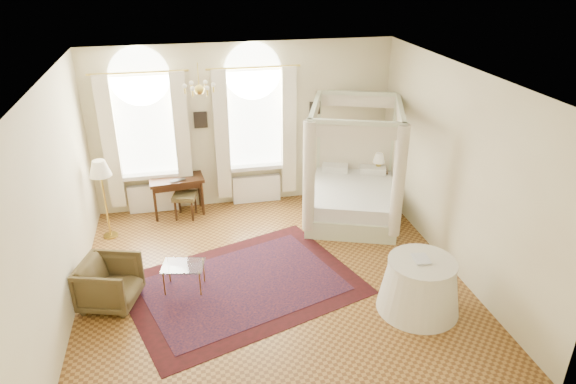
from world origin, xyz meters
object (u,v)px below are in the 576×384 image
Objects in this scene: canopy_bed at (352,193)px; writing_desk at (177,183)px; armchair at (110,283)px; side_table at (420,285)px; stool at (185,198)px; floor_lamp at (100,172)px; coffee_table at (183,267)px; nightstand at (374,183)px.

writing_desk is at bearing 165.71° from canopy_bed.
armchair is at bearing -156.56° from canopy_bed.
armchair is 4.58m from side_table.
armchair reaches higher than stool.
stool is 0.44× the size of side_table.
writing_desk reaches higher than stool.
armchair is 2.32m from floor_lamp.
side_table is at bearing -48.52° from writing_desk.
canopy_bed is 3.55× the size of coffee_table.
stool is at bearing -179.17° from nightstand.
writing_desk is 0.72× the size of floor_lamp.
canopy_bed is 3.78m from coffee_table.
coffee_table is at bearing -89.34° from writing_desk.
nightstand is at bearing -45.34° from armchair.
coffee_table is (1.08, 0.15, 0.03)m from armchair.
nightstand is 3.99m from stool.
side_table reaches higher than coffee_table.
floor_lamp is (-5.40, -0.54, 0.96)m from nightstand.
coffee_table is at bearing 160.04° from side_table.
canopy_bed is at bearing 27.86° from coffee_table.
writing_desk reaches higher than coffee_table.
armchair is 0.53× the size of floor_lamp.
stool is 2.44m from coffee_table.
side_table is (0.03, -2.99, -0.12)m from canopy_bed.
writing_desk is 2.64m from coffee_table.
side_table reaches higher than nightstand.
stool is at bearing 168.17° from canopy_bed.
nightstand is 0.93× the size of coffee_table.
nightstand is at bearing 79.05° from side_table.
coffee_table is at bearing -64.47° from armchair.
floor_lamp reaches higher than side_table.
coffee_table is 0.47× the size of floor_lamp.
floor_lamp is (-0.22, 2.11, 0.93)m from armchair.
coffee_table is at bearing -152.14° from canopy_bed.
side_table is (4.68, -3.18, -0.89)m from floor_lamp.
floor_lamp is at bearing -161.08° from stool.
armchair is at bearing -83.94° from floor_lamp.
floor_lamp is at bearing 123.75° from coffee_table.
stool is 1.73m from floor_lamp.
nightstand is 1.27× the size of stool.
canopy_bed is 4.72m from floor_lamp.
nightstand is 3.79m from side_table.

